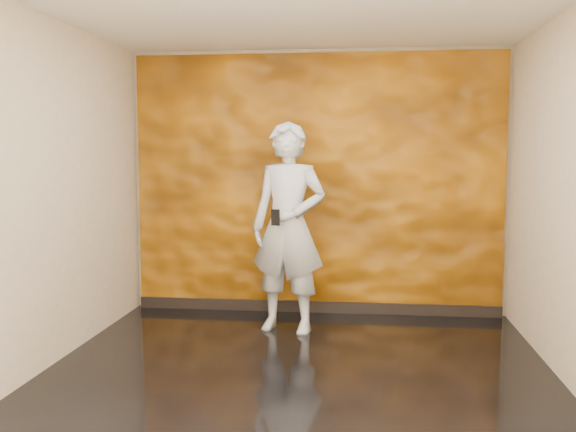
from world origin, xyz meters
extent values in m
cube|color=black|center=(0.00, 0.00, -0.01)|extent=(4.00, 4.00, 0.01)
cube|color=#BCAA8F|center=(0.00, 2.00, 1.40)|extent=(4.00, 0.02, 2.80)
cube|color=#BCAA8F|center=(0.00, -2.00, 1.40)|extent=(4.00, 0.02, 2.80)
cube|color=#BCAA8F|center=(-2.00, 0.00, 1.40)|extent=(0.02, 4.00, 2.80)
cube|color=#BCAA8F|center=(2.00, 0.00, 1.40)|extent=(0.02, 4.00, 2.80)
cube|color=white|center=(0.00, 0.00, 2.80)|extent=(4.00, 4.00, 0.01)
cube|color=#CB7408|center=(0.00, 1.96, 1.38)|extent=(3.90, 0.06, 2.75)
cube|color=black|center=(0.00, 1.92, 0.06)|extent=(3.90, 0.04, 0.12)
imported|color=#90959E|center=(-0.21, 1.19, 1.00)|extent=(0.82, 0.64, 2.01)
cube|color=black|center=(-0.30, 0.91, 1.13)|extent=(0.08, 0.04, 0.15)
camera|label=1|loc=(0.50, -4.85, 1.72)|focal=40.00mm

